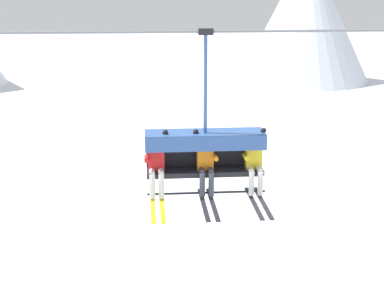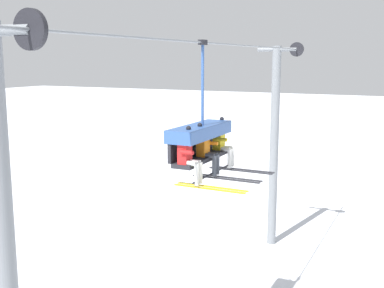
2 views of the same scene
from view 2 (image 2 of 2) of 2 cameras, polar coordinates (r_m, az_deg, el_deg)
lift_tower_near at (r=8.24m, az=-21.10°, el=-15.06°), size 0.36×1.88×8.48m
lift_tower_far at (r=20.25m, az=9.77°, el=0.18°), size 0.36×1.88×8.48m
lift_cable at (r=13.00m, az=4.44°, el=11.70°), size 16.20×0.05×0.05m
chairlift_chair at (r=11.65m, az=0.91°, el=0.89°), size 2.37×0.74×3.17m
skier_red at (r=10.76m, az=-0.27°, el=-1.43°), size 0.48×1.70×1.34m
skier_orange at (r=11.61m, az=1.86°, el=-0.59°), size 0.48×1.70×1.34m
skier_yellow at (r=12.49m, az=3.72°, el=0.15°), size 0.48×1.70×1.34m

